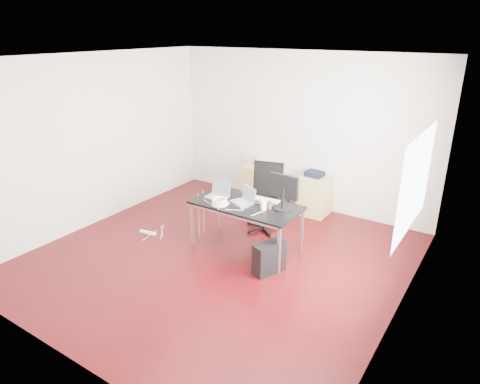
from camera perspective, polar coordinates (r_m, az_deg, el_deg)
The scene contains 18 objects.
room_shell at distance 5.76m, azimuth -2.69°, elevation 3.43°, with size 5.00×5.00×5.00m.
desk at distance 6.29m, azimuth 0.83°, elevation -2.05°, with size 1.60×0.80×0.73m.
office_chair at distance 7.01m, azimuth 3.41°, elevation -0.21°, with size 0.58×0.60×1.08m.
filing_cabinet_left at distance 8.24m, azimuth 2.43°, elevation 1.21°, with size 0.50×0.50×0.70m, color tan.
filing_cabinet_right at distance 7.74m, azimuth 9.93°, elevation -0.44°, with size 0.50×0.50×0.70m, color tan.
pc_tower at distance 5.90m, azimuth 3.91°, elevation -8.74°, with size 0.20×0.45×0.44m, color black.
wastebasket at distance 8.09m, azimuth 5.70°, elevation -0.86°, with size 0.24×0.24×0.28m, color black.
power_strip at distance 7.17m, azimuth -12.19°, elevation -5.32°, with size 0.30×0.06×0.04m, color white.
laptop_left at distance 6.51m, azimuth -2.92°, elevation -0.20°, with size 0.33×0.26×0.23m.
laptop_right at distance 6.29m, azimuth 0.59°, elevation -0.96°, with size 0.41×0.37×0.23m.
monitor at distance 6.03m, azimuth 5.89°, elevation 0.24°, with size 0.45×0.26×0.51m.
keyboard at distance 6.40m, azimuth 3.33°, elevation -1.03°, with size 0.44×0.14×0.02m, color white.
cup_white at distance 6.07m, azimuth 3.15°, elevation -1.79°, with size 0.08×0.08×0.12m, color white.
cup_brown at distance 6.11m, azimuth 3.93°, elevation -1.77°, with size 0.08×0.08×0.10m, color #502D1B.
cable_coil at distance 6.20m, azimuth -2.74°, elevation -1.36°, with size 0.24×0.24×0.11m.
power_adapter at distance 6.25m, azimuth -1.84°, elevation -1.53°, with size 0.07×0.07×0.03m, color white.
speaker at distance 8.13m, azimuth 2.13°, elevation 4.20°, with size 0.09×0.08×0.18m, color #9E9E9E.
navy_garment at distance 7.63m, azimuth 9.90°, elevation 2.40°, with size 0.30×0.24×0.09m, color black.
Camera 1 is at (3.28, -4.43, 3.15)m, focal length 32.00 mm.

